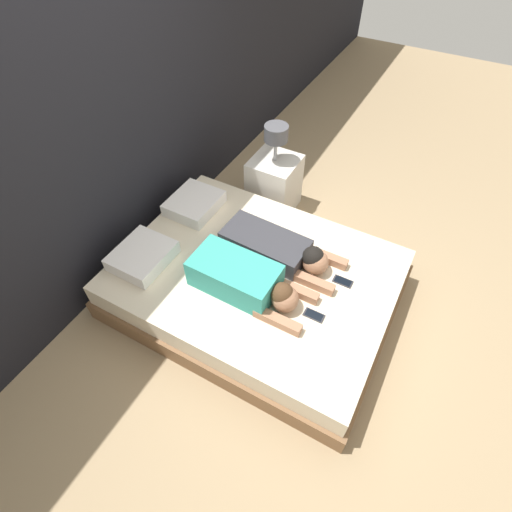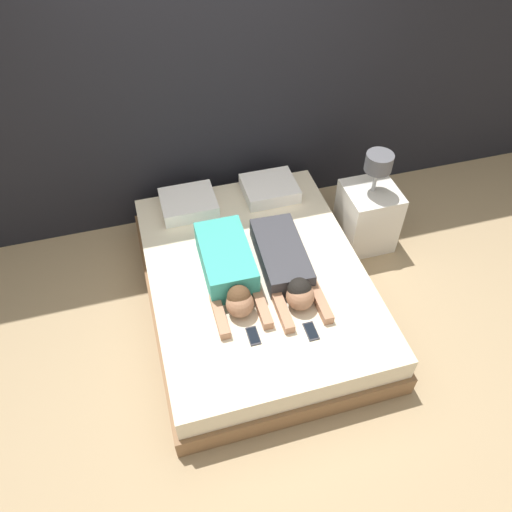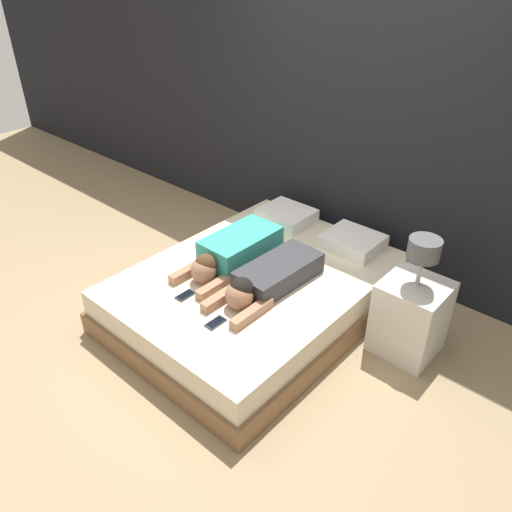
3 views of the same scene
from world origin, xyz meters
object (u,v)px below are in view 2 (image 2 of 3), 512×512
Objects in this scene: nightstand at (368,214)px; pillow_head_left at (189,203)px; cell_phone_right at (311,331)px; pillow_head_right at (270,188)px; person_left at (229,269)px; cell_phone_left at (253,336)px; person_right at (287,266)px; bed at (256,286)px.

pillow_head_left is at bearing 164.22° from nightstand.
cell_phone_right is 1.38m from nightstand.
pillow_head_right is 0.49× the size of nightstand.
person_left is 0.54m from cell_phone_left.
pillow_head_right is 1.48m from cell_phone_left.
nightstand reaches higher than pillow_head_right.
pillow_head_right is at bearing 80.65° from person_right.
cell_phone_right reaches higher than bed.
nightstand is (1.11, 0.41, 0.13)m from bed.
bed is 0.93m from pillow_head_left.
person_left is 0.74m from cell_phone_right.
cell_phone_right is at bearing -69.00° from pillow_head_left.
nightstand reaches higher than bed.
pillow_head_right is 0.45× the size of person_right.
pillow_head_left reaches higher than cell_phone_left.
pillow_head_right is 0.86m from nightstand.
pillow_head_left is 0.45× the size of person_right.
cell_phone_left is at bearing -111.11° from pillow_head_right.
person_right is 1.07× the size of nightstand.
nightstand reaches higher than cell_phone_right.
pillow_head_left is 3.06× the size of cell_phone_right.
pillow_head_right is 3.06× the size of cell_phone_left.
person_left is at bearing -171.15° from bed.
person_left reaches higher than pillow_head_left.
person_left reaches higher than cell_phone_right.
bed is 2.17× the size of person_right.
bed is 4.77× the size of pillow_head_left.
cell_phone_left is (-0.38, -0.46, -0.08)m from person_right.
pillow_head_right reaches higher than cell_phone_right.
pillow_head_right is at bearing 84.09° from cell_phone_right.
bed is at bearing -159.85° from nightstand.
pillow_head_right reaches higher than cell_phone_left.
cell_phone_right is at bearing -72.24° from bed.
person_left is 1.00× the size of nightstand.
person_left is at bearing -161.59° from nightstand.
nightstand is at bearing 49.13° from cell_phone_right.
person_left is at bearing -123.67° from pillow_head_right.
pillow_head_left is at bearing 97.19° from cell_phone_left.
cell_phone_left is (-0.18, -0.57, 0.20)m from bed.
nightstand is at bearing 18.41° from person_left.
pillow_head_right is 0.49× the size of person_left.
bed is 4.77× the size of pillow_head_right.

